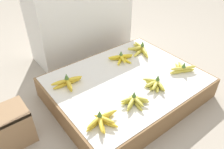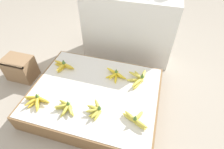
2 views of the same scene
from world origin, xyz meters
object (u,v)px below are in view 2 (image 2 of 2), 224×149
(banana_bunch_front_right, at_px, (136,119))
(banana_bunch_middle_right, at_px, (139,78))
(wooden_crate, at_px, (20,68))
(banana_bunch_middle_left, at_px, (63,66))
(banana_bunch_front_midright, at_px, (96,110))
(banana_bunch_front_midleft, at_px, (66,107))
(banana_bunch_front_left, at_px, (37,100))
(banana_bunch_middle_midright, at_px, (115,74))

(banana_bunch_front_right, bearing_deg, banana_bunch_middle_right, 96.45)
(wooden_crate, distance_m, banana_bunch_middle_left, 0.53)
(wooden_crate, bearing_deg, banana_bunch_front_midright, -18.46)
(banana_bunch_front_midleft, bearing_deg, banana_bunch_middle_left, 119.71)
(banana_bunch_front_midright, height_order, banana_bunch_middle_left, banana_bunch_middle_left)
(banana_bunch_front_left, height_order, banana_bunch_front_midright, banana_bunch_front_midright)
(wooden_crate, relative_size, banana_bunch_front_right, 1.34)
(wooden_crate, height_order, banana_bunch_middle_right, banana_bunch_middle_right)
(banana_bunch_front_midright, xyz_separation_m, banana_bunch_middle_right, (0.29, 0.47, 0.00))
(banana_bunch_front_midleft, bearing_deg, banana_bunch_front_right, 4.55)
(banana_bunch_front_midright, relative_size, banana_bunch_middle_right, 0.69)
(banana_bunch_front_left, height_order, banana_bunch_middle_midright, banana_bunch_front_left)
(wooden_crate, bearing_deg, banana_bunch_front_right, -13.84)
(banana_bunch_middle_left, height_order, banana_bunch_middle_midright, banana_bunch_middle_left)
(banana_bunch_middle_left, relative_size, banana_bunch_middle_right, 0.85)
(banana_bunch_front_midleft, xyz_separation_m, banana_bunch_front_midright, (0.25, 0.04, 0.00))
(banana_bunch_front_midright, xyz_separation_m, banana_bunch_middle_midright, (0.05, 0.46, -0.00))
(banana_bunch_middle_left, bearing_deg, banana_bunch_middle_midright, 2.99)
(banana_bunch_front_midleft, distance_m, banana_bunch_middle_left, 0.54)
(banana_bunch_front_midleft, relative_size, banana_bunch_middle_right, 0.69)
(wooden_crate, relative_size, banana_bunch_front_midleft, 1.53)
(banana_bunch_front_midright, bearing_deg, banana_bunch_middle_left, 140.53)
(banana_bunch_front_right, xyz_separation_m, banana_bunch_middle_left, (-0.87, 0.43, 0.00))
(banana_bunch_middle_midright, bearing_deg, banana_bunch_front_right, -57.11)
(banana_bunch_middle_left, height_order, banana_bunch_middle_right, banana_bunch_middle_right)
(banana_bunch_front_right, xyz_separation_m, banana_bunch_middle_right, (-0.05, 0.46, -0.00))
(banana_bunch_front_right, distance_m, banana_bunch_middle_left, 0.96)
(wooden_crate, height_order, banana_bunch_middle_left, banana_bunch_middle_left)
(banana_bunch_front_midright, distance_m, banana_bunch_front_right, 0.34)
(banana_bunch_front_right, distance_m, banana_bunch_middle_midright, 0.54)
(banana_bunch_front_left, xyz_separation_m, banana_bunch_middle_left, (0.02, 0.48, 0.00))
(banana_bunch_middle_left, bearing_deg, banana_bunch_middle_right, 2.77)
(banana_bunch_middle_midright, xyz_separation_m, banana_bunch_middle_right, (0.24, 0.01, 0.00))
(banana_bunch_middle_midright, bearing_deg, wooden_crate, -173.91)
(banana_bunch_front_midleft, height_order, banana_bunch_middle_left, banana_bunch_middle_left)
(banana_bunch_middle_midright, bearing_deg, banana_bunch_front_midright, -95.81)
(banana_bunch_front_midleft, relative_size, banana_bunch_middle_left, 0.80)
(banana_bunch_front_left, distance_m, banana_bunch_front_right, 0.88)
(wooden_crate, xyz_separation_m, banana_bunch_front_left, (0.50, -0.39, 0.08))
(banana_bunch_front_left, relative_size, banana_bunch_front_midright, 1.23)
(banana_bunch_front_left, bearing_deg, banana_bunch_front_midleft, 1.43)
(wooden_crate, xyz_separation_m, banana_bunch_front_midright, (1.04, -0.35, 0.08))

